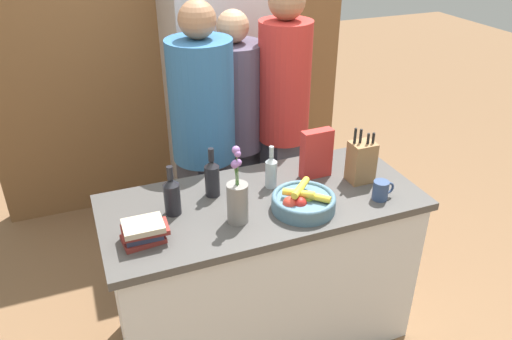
% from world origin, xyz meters
% --- Properties ---
extents(ground_plane, '(14.00, 14.00, 0.00)m').
position_xyz_m(ground_plane, '(0.00, 0.00, 0.00)').
color(ground_plane, brown).
extents(kitchen_island, '(1.59, 0.70, 0.91)m').
position_xyz_m(kitchen_island, '(0.00, 0.00, 0.45)').
color(kitchen_island, silver).
rests_on(kitchen_island, ground_plane).
extents(back_wall_wood, '(2.79, 0.12, 2.60)m').
position_xyz_m(back_wall_wood, '(0.00, 1.78, 1.30)').
color(back_wall_wood, brown).
rests_on(back_wall_wood, ground_plane).
extents(refrigerator, '(0.74, 0.62, 1.88)m').
position_xyz_m(refrigerator, '(0.25, 1.42, 0.94)').
color(refrigerator, '#B7B7BC').
rests_on(refrigerator, ground_plane).
extents(fruit_bowl, '(0.31, 0.31, 0.13)m').
position_xyz_m(fruit_bowl, '(0.14, -0.16, 0.95)').
color(fruit_bowl, slate).
rests_on(fruit_bowl, kitchen_island).
extents(knife_block, '(0.13, 0.11, 0.30)m').
position_xyz_m(knife_block, '(0.55, -0.01, 1.02)').
color(knife_block, olive).
rests_on(knife_block, kitchen_island).
extents(flower_vase, '(0.10, 0.10, 0.38)m').
position_xyz_m(flower_vase, '(-0.18, -0.13, 1.02)').
color(flower_vase, gray).
rests_on(flower_vase, kitchen_island).
extents(cereal_box, '(0.17, 0.06, 0.27)m').
position_xyz_m(cereal_box, '(0.35, 0.11, 1.04)').
color(cereal_box, red).
rests_on(cereal_box, kitchen_island).
extents(coffee_mug, '(0.12, 0.08, 0.10)m').
position_xyz_m(coffee_mug, '(0.55, -0.21, 0.95)').
color(coffee_mug, '#334770').
rests_on(coffee_mug, kitchen_island).
extents(book_stack, '(0.21, 0.15, 0.10)m').
position_xyz_m(book_stack, '(-0.61, -0.13, 0.96)').
color(book_stack, maroon).
rests_on(book_stack, kitchen_island).
extents(bottle_oil, '(0.07, 0.07, 0.26)m').
position_xyz_m(bottle_oil, '(-0.22, 0.13, 1.01)').
color(bottle_oil, black).
rests_on(bottle_oil, kitchen_island).
extents(bottle_vinegar, '(0.06, 0.06, 0.23)m').
position_xyz_m(bottle_vinegar, '(0.09, 0.10, 1.00)').
color(bottle_vinegar, '#B2BCC1').
rests_on(bottle_vinegar, kitchen_island).
extents(bottle_wine, '(0.08, 0.08, 0.25)m').
position_xyz_m(bottle_wine, '(-0.44, 0.04, 1.00)').
color(bottle_wine, black).
rests_on(bottle_wine, kitchen_island).
extents(person_at_sink, '(0.37, 0.37, 1.76)m').
position_xyz_m(person_at_sink, '(-0.11, 0.66, 0.99)').
color(person_at_sink, '#383842').
rests_on(person_at_sink, ground_plane).
extents(person_in_blue, '(0.37, 0.37, 1.66)m').
position_xyz_m(person_in_blue, '(0.15, 0.83, 0.93)').
color(person_in_blue, '#383842').
rests_on(person_in_blue, ground_plane).
extents(person_in_red_tee, '(0.32, 0.32, 1.82)m').
position_xyz_m(person_in_red_tee, '(0.42, 0.68, 1.04)').
color(person_in_red_tee, '#383842').
rests_on(person_in_red_tee, ground_plane).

